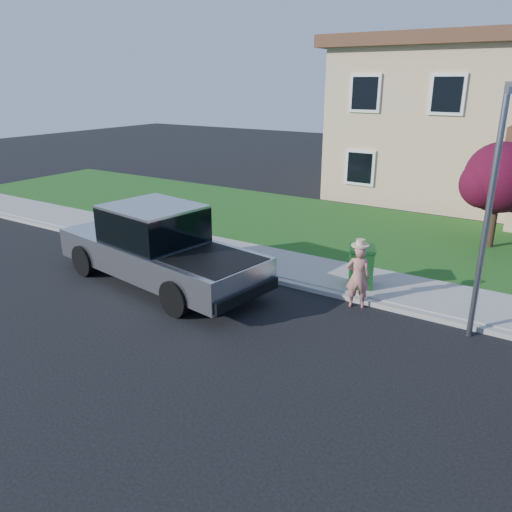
{
  "coord_description": "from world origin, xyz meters",
  "views": [
    {
      "loc": [
        5.47,
        -7.76,
        5.09
      ],
      "look_at": [
        -0.46,
        1.53,
        1.2
      ],
      "focal_mm": 35.0,
      "sensor_mm": 36.0,
      "label": 1
    }
  ],
  "objects_px": {
    "trash_bin": "(361,266)",
    "ornamental_tree": "(501,181)",
    "woman": "(358,275)",
    "street_lamp": "(491,202)",
    "pickup_truck": "(158,248)"
  },
  "relations": [
    {
      "from": "pickup_truck",
      "to": "trash_bin",
      "type": "bearing_deg",
      "value": 34.91
    },
    {
      "from": "ornamental_tree",
      "to": "street_lamp",
      "type": "distance_m",
      "value": 6.48
    },
    {
      "from": "pickup_truck",
      "to": "ornamental_tree",
      "type": "bearing_deg",
      "value": 56.29
    },
    {
      "from": "woman",
      "to": "trash_bin",
      "type": "bearing_deg",
      "value": -92.75
    },
    {
      "from": "trash_bin",
      "to": "street_lamp",
      "type": "relative_size",
      "value": 0.2
    },
    {
      "from": "pickup_truck",
      "to": "ornamental_tree",
      "type": "height_order",
      "value": "ornamental_tree"
    },
    {
      "from": "pickup_truck",
      "to": "street_lamp",
      "type": "distance_m",
      "value": 7.89
    },
    {
      "from": "woman",
      "to": "street_lamp",
      "type": "xyz_separation_m",
      "value": [
        2.57,
        -0.12,
        2.1
      ]
    },
    {
      "from": "ornamental_tree",
      "to": "trash_bin",
      "type": "relative_size",
      "value": 3.18
    },
    {
      "from": "pickup_truck",
      "to": "woman",
      "type": "bearing_deg",
      "value": 24.06
    },
    {
      "from": "trash_bin",
      "to": "ornamental_tree",
      "type": "bearing_deg",
      "value": 43.48
    },
    {
      "from": "ornamental_tree",
      "to": "trash_bin",
      "type": "distance_m",
      "value": 6.02
    },
    {
      "from": "ornamental_tree",
      "to": "street_lamp",
      "type": "relative_size",
      "value": 0.65
    },
    {
      "from": "pickup_truck",
      "to": "trash_bin",
      "type": "xyz_separation_m",
      "value": [
        4.69,
        2.32,
        -0.3
      ]
    },
    {
      "from": "pickup_truck",
      "to": "trash_bin",
      "type": "relative_size",
      "value": 6.38
    }
  ]
}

